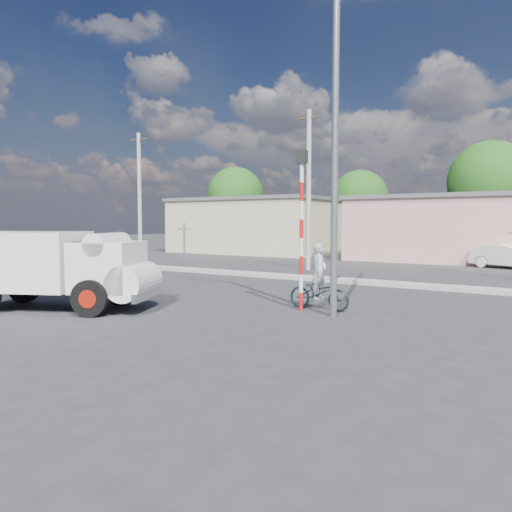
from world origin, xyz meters
The scene contains 10 objects.
ground_plane centered at (0.00, 0.00, 0.00)m, with size 120.00×120.00×0.00m, color #2C2C2E.
median centered at (0.00, 8.00, 0.08)m, with size 40.00×0.80×0.16m, color #99968E.
truck centered at (-2.51, -2.00, 1.20)m, with size 5.54×3.88×2.16m.
bicycle centered at (3.54, 1.90, 0.47)m, with size 0.63×1.80×0.95m, color black.
cyclist centered at (3.54, 1.90, 0.77)m, with size 0.56×0.37×1.55m, color silver.
car_cream centered at (6.44, 18.24, 0.63)m, with size 1.33×3.82×1.26m, color #EDE7D0.
traffic_pole centered at (3.20, 1.50, 2.59)m, with size 0.28×0.18×4.36m.
streetlight centered at (4.14, 1.20, 4.96)m, with size 2.34×0.22×9.00m.
building_row centered at (1.10, 22.00, 2.13)m, with size 37.80×7.30×4.44m.
utility_poles centered at (3.25, 12.00, 4.07)m, with size 35.40×0.24×8.00m.
Camera 1 is at (9.60, -10.53, 2.45)m, focal length 35.00 mm.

